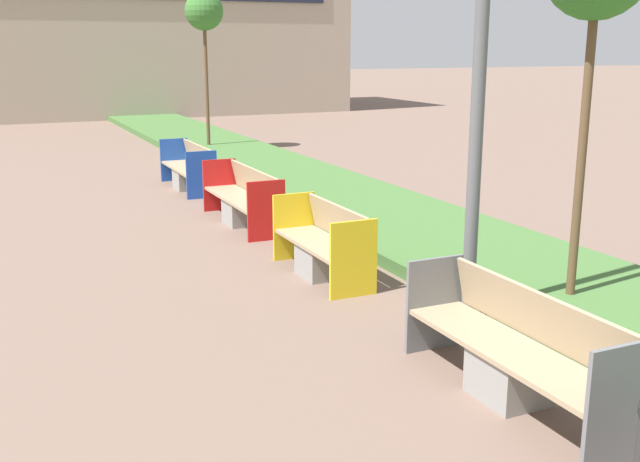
# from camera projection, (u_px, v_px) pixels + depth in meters

# --- Properties ---
(planter_grass_strip) EXTENTS (2.80, 120.00, 0.18)m
(planter_grass_strip) POSITION_uv_depth(u_px,v_px,m) (434.00, 236.00, 11.50)
(planter_grass_strip) COLOR #426B33
(planter_grass_strip) RESTS_ON ground
(building_backdrop) EXTENTS (17.42, 7.45, 9.71)m
(building_backdrop) POSITION_uv_depth(u_px,v_px,m) (138.00, 1.00, 33.09)
(building_backdrop) COLOR tan
(building_backdrop) RESTS_ON ground
(bench_grey_frame) EXTENTS (0.65, 2.42, 0.94)m
(bench_grey_frame) POSITION_uv_depth(u_px,v_px,m) (514.00, 356.00, 6.35)
(bench_grey_frame) COLOR gray
(bench_grey_frame) RESTS_ON ground
(bench_yellow_frame) EXTENTS (0.65, 1.89, 0.94)m
(bench_yellow_frame) POSITION_uv_depth(u_px,v_px,m) (324.00, 249.00, 9.75)
(bench_yellow_frame) COLOR gray
(bench_yellow_frame) RESTS_ON ground
(bench_red_frame) EXTENTS (0.65, 2.47, 0.94)m
(bench_red_frame) POSITION_uv_depth(u_px,v_px,m) (244.00, 202.00, 12.61)
(bench_red_frame) COLOR gray
(bench_red_frame) RESTS_ON ground
(bench_blue_frame) EXTENTS (0.65, 2.27, 0.94)m
(bench_blue_frame) POSITION_uv_depth(u_px,v_px,m) (189.00, 171.00, 15.72)
(bench_blue_frame) COLOR gray
(bench_blue_frame) RESTS_ON ground
(sapling_tree_far) EXTENTS (1.06, 1.06, 4.40)m
(sapling_tree_far) POSITION_uv_depth(u_px,v_px,m) (204.00, 13.00, 20.59)
(sapling_tree_far) COLOR brown
(sapling_tree_far) RESTS_ON ground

